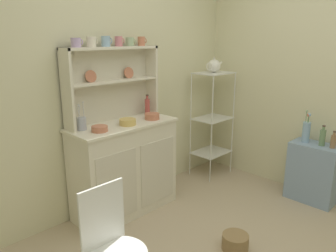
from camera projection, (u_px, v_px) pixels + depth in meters
wall_back at (113, 83)px, 3.19m from camera, size 3.84×0.05×2.50m
hutch_cabinet at (125, 167)px, 3.17m from camera, size 1.04×0.45×0.90m
hutch_shelf_unit at (111, 78)px, 3.06m from camera, size 0.97×0.18×0.70m
bakers_rack at (212, 114)px, 3.98m from camera, size 0.45×0.34×1.28m
side_shelf_blue at (313, 173)px, 3.42m from camera, size 0.28×0.48×0.62m
wire_chair at (111, 241)px, 1.93m from camera, size 0.36×0.36×0.85m
floor_basket at (235, 242)px, 2.66m from camera, size 0.22×0.22×0.13m
cup_lilac_0 at (76, 43)px, 2.70m from camera, size 0.10×0.08×0.08m
cup_cream_1 at (91, 42)px, 2.80m from camera, size 0.09×0.08×0.09m
cup_sky_2 at (106, 41)px, 2.90m from camera, size 0.09×0.08×0.09m
cup_rose_3 at (119, 41)px, 2.99m from camera, size 0.09×0.07×0.09m
cup_sage_4 at (130, 42)px, 3.08m from camera, size 0.09×0.08×0.08m
cup_terracotta_5 at (141, 41)px, 3.18m from camera, size 0.08×0.07×0.09m
bowl_mixing_large at (100, 129)px, 2.79m from camera, size 0.14×0.14×0.05m
bowl_floral_medium at (128, 122)px, 2.99m from camera, size 0.15×0.15×0.06m
bowl_cream_small at (152, 116)px, 3.20m from camera, size 0.14×0.14×0.06m
jam_bottle at (147, 107)px, 3.35m from camera, size 0.05×0.05×0.21m
utensil_jar at (82, 123)px, 2.83m from camera, size 0.08×0.08×0.25m
porcelain_teapot at (214, 66)px, 3.82m from camera, size 0.24×0.15×0.17m
flower_vase at (306, 131)px, 3.38m from camera, size 0.08×0.08×0.34m
oil_bottle at (323, 137)px, 3.28m from camera, size 0.06×0.06×0.21m
vinegar_bottle at (333, 141)px, 3.21m from camera, size 0.05×0.05×0.17m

